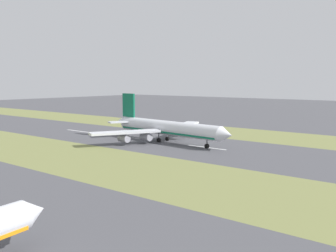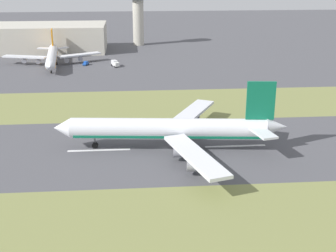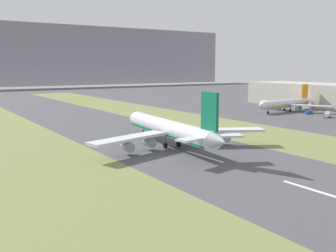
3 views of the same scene
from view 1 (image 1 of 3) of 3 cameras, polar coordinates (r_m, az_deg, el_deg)
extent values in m
plane|color=#4C4C51|center=(167.09, 0.07, -2.41)|extent=(800.00, 800.00, 0.00)
cube|color=olive|center=(203.71, 8.04, -0.84)|extent=(40.00, 600.00, 0.01)
cube|color=olive|center=(135.60, -12.00, -4.69)|extent=(40.00, 600.00, 0.01)
cube|color=silver|center=(210.12, -12.90, -0.71)|extent=(1.20, 18.00, 0.01)
cube|color=silver|center=(180.59, -5.03, -1.75)|extent=(1.20, 18.00, 0.01)
cube|color=silver|center=(155.80, 5.63, -3.11)|extent=(1.20, 18.00, 0.01)
cylinder|color=silver|center=(166.94, 0.00, -0.27)|extent=(11.50, 56.32, 6.00)
cone|color=silver|center=(147.30, 8.47, -1.28)|extent=(6.35, 5.56, 5.88)
cone|color=silver|center=(189.78, -6.67, 0.76)|extent=(5.67, 6.47, 5.10)
cube|color=#0F6647|center=(167.15, 0.00, -0.83)|extent=(10.98, 54.06, 0.70)
cube|color=silver|center=(184.59, 2.22, 0.11)|extent=(29.52, 13.91, 0.90)
cube|color=silver|center=(160.68, -6.23, -0.91)|extent=(28.47, 18.78, 0.90)
cylinder|color=#93939E|center=(176.54, 1.13, -0.99)|extent=(3.66, 5.09, 3.20)
cylinder|color=#93939E|center=(185.44, 2.26, -0.62)|extent=(3.66, 5.09, 3.20)
cylinder|color=#93939E|center=(164.08, -3.21, -1.59)|extent=(3.66, 5.09, 3.20)
cylinder|color=#93939E|center=(160.93, -6.42, -1.78)|extent=(3.66, 5.09, 3.20)
cube|color=#0F6647|center=(185.28, -5.74, 3.02)|extent=(1.59, 8.04, 11.00)
cube|color=silver|center=(189.44, -4.43, 0.84)|extent=(10.71, 6.43, 0.60)
cube|color=silver|center=(182.47, -7.04, 0.59)|extent=(10.93, 8.04, 0.60)
cylinder|color=#59595E|center=(153.39, 5.67, -2.32)|extent=(0.50, 0.50, 3.20)
cylinder|color=black|center=(153.65, 5.66, -2.91)|extent=(1.07, 1.88, 1.80)
cylinder|color=#59595E|center=(171.35, -0.10, -1.34)|extent=(0.50, 0.50, 3.20)
cylinder|color=black|center=(171.58, -0.10, -1.87)|extent=(1.07, 1.88, 1.80)
cylinder|color=#59595E|center=(167.73, -1.35, -1.52)|extent=(0.50, 0.50, 3.20)
cylinder|color=black|center=(167.97, -1.35, -2.06)|extent=(1.07, 1.88, 1.80)
cone|color=silver|center=(69.33, -18.88, -11.66)|extent=(4.55, 5.18, 4.75)
camera|label=2|loc=(272.56, 19.03, 11.59)|focal=50.00mm
camera|label=3|loc=(296.10, -8.23, 6.75)|focal=42.00mm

